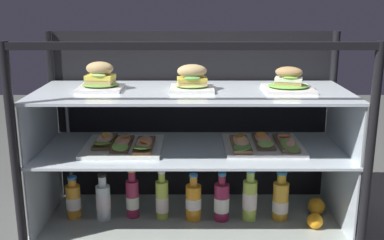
# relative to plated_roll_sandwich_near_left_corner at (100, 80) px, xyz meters

# --- Properties ---
(ground_plane) EXTENTS (6.00, 6.00, 0.02)m
(ground_plane) POSITION_rel_plated_roll_sandwich_near_left_corner_xyz_m (0.39, -0.02, -0.69)
(ground_plane) COLOR #494A48
(ground_plane) RESTS_ON ground
(case_base_deck) EXTENTS (1.40, 0.56, 0.04)m
(case_base_deck) POSITION_rel_plated_roll_sandwich_near_left_corner_xyz_m (0.39, -0.02, -0.66)
(case_base_deck) COLOR #9DA49C
(case_base_deck) RESTS_ON ground
(case_frame) EXTENTS (1.40, 0.56, 0.87)m
(case_frame) POSITION_rel_plated_roll_sandwich_near_left_corner_xyz_m (0.39, 0.13, -0.20)
(case_frame) COLOR black
(case_frame) RESTS_ON ground
(riser_lower_tier) EXTENTS (1.32, 0.49, 0.33)m
(riser_lower_tier) POSITION_rel_plated_roll_sandwich_near_left_corner_xyz_m (0.39, -0.02, -0.48)
(riser_lower_tier) COLOR silver
(riser_lower_tier) RESTS_ON case_base_deck
(shelf_lower_glass) EXTENTS (1.34, 0.51, 0.01)m
(shelf_lower_glass) POSITION_rel_plated_roll_sandwich_near_left_corner_xyz_m (0.39, -0.02, -0.31)
(shelf_lower_glass) COLOR silver
(shelf_lower_glass) RESTS_ON riser_lower_tier
(riser_upper_tier) EXTENTS (1.32, 0.49, 0.25)m
(riser_upper_tier) POSITION_rel_plated_roll_sandwich_near_left_corner_xyz_m (0.39, -0.02, -0.18)
(riser_upper_tier) COLOR silver
(riser_upper_tier) RESTS_ON shelf_lower_glass
(shelf_upper_glass) EXTENTS (1.34, 0.51, 0.01)m
(shelf_upper_glass) POSITION_rel_plated_roll_sandwich_near_left_corner_xyz_m (0.39, -0.02, -0.05)
(shelf_upper_glass) COLOR silver
(shelf_upper_glass) RESTS_ON riser_upper_tier
(plated_roll_sandwich_near_left_corner) EXTENTS (0.19, 0.19, 0.12)m
(plated_roll_sandwich_near_left_corner) POSITION_rel_plated_roll_sandwich_near_left_corner_xyz_m (0.00, 0.00, 0.00)
(plated_roll_sandwich_near_left_corner) COLOR white
(plated_roll_sandwich_near_left_corner) RESTS_ON shelf_upper_glass
(plated_roll_sandwich_far_left) EXTENTS (0.19, 0.19, 0.11)m
(plated_roll_sandwich_far_left) POSITION_rel_plated_roll_sandwich_near_left_corner_xyz_m (0.39, -0.01, -0.00)
(plated_roll_sandwich_far_left) COLOR white
(plated_roll_sandwich_far_left) RESTS_ON shelf_upper_glass
(plated_roll_sandwich_far_right) EXTENTS (0.21, 0.21, 0.10)m
(plated_roll_sandwich_far_right) POSITION_rel_plated_roll_sandwich_near_left_corner_xyz_m (0.80, -0.01, -0.01)
(plated_roll_sandwich_far_right) COLOR white
(plated_roll_sandwich_far_right) RESTS_ON shelf_upper_glass
(open_sandwich_tray_right_of_center) EXTENTS (0.34, 0.32, 0.06)m
(open_sandwich_tray_right_of_center) POSITION_rel_plated_roll_sandwich_near_left_corner_xyz_m (0.09, -0.03, -0.28)
(open_sandwich_tray_right_of_center) COLOR white
(open_sandwich_tray_right_of_center) RESTS_ON shelf_lower_glass
(open_sandwich_tray_mid_left) EXTENTS (0.34, 0.33, 0.06)m
(open_sandwich_tray_mid_left) POSITION_rel_plated_roll_sandwich_near_left_corner_xyz_m (0.71, -0.01, -0.28)
(open_sandwich_tray_mid_left) COLOR white
(open_sandwich_tray_mid_left) RESTS_ON shelf_lower_glass
(juice_bottle_front_second) EXTENTS (0.07, 0.07, 0.20)m
(juice_bottle_front_second) POSITION_rel_plated_roll_sandwich_near_left_corner_xyz_m (-0.15, -0.00, -0.56)
(juice_bottle_front_second) COLOR orange
(juice_bottle_front_second) RESTS_ON case_base_deck
(juice_bottle_front_right_end) EXTENTS (0.07, 0.07, 0.22)m
(juice_bottle_front_right_end) POSITION_rel_plated_roll_sandwich_near_left_corner_xyz_m (-0.01, -0.02, -0.55)
(juice_bottle_front_right_end) COLOR white
(juice_bottle_front_right_end) RESTS_ON case_base_deck
(juice_bottle_tucked_behind) EXTENTS (0.06, 0.06, 0.24)m
(juice_bottle_tucked_behind) POSITION_rel_plated_roll_sandwich_near_left_corner_xyz_m (0.12, 0.00, -0.55)
(juice_bottle_tucked_behind) COLOR #982443
(juice_bottle_tucked_behind) RESTS_ON case_base_deck
(juice_bottle_back_right) EXTENTS (0.06, 0.06, 0.23)m
(juice_bottle_back_right) POSITION_rel_plated_roll_sandwich_near_left_corner_xyz_m (0.26, -0.01, -0.55)
(juice_bottle_back_right) COLOR #B7CD45
(juice_bottle_back_right) RESTS_ON case_base_deck
(juice_bottle_front_middle) EXTENTS (0.07, 0.07, 0.22)m
(juice_bottle_front_middle) POSITION_rel_plated_roll_sandwich_near_left_corner_xyz_m (0.40, -0.02, -0.56)
(juice_bottle_front_middle) COLOR orange
(juice_bottle_front_middle) RESTS_ON case_base_deck
(juice_bottle_front_fourth) EXTENTS (0.07, 0.07, 0.23)m
(juice_bottle_front_fourth) POSITION_rel_plated_roll_sandwich_near_left_corner_xyz_m (0.53, -0.03, -0.55)
(juice_bottle_front_fourth) COLOR #952046
(juice_bottle_front_fourth) RESTS_ON case_base_deck
(juice_bottle_near_post) EXTENTS (0.07, 0.07, 0.24)m
(juice_bottle_near_post) POSITION_rel_plated_roll_sandwich_near_left_corner_xyz_m (0.65, -0.03, -0.54)
(juice_bottle_near_post) COLOR #B6D14C
(juice_bottle_near_post) RESTS_ON case_base_deck
(juice_bottle_front_left_end) EXTENTS (0.07, 0.07, 0.23)m
(juice_bottle_front_left_end) POSITION_rel_plated_roll_sandwich_near_left_corner_xyz_m (0.80, -0.02, -0.55)
(juice_bottle_front_left_end) COLOR gold
(juice_bottle_front_left_end) RESTS_ON case_base_deck
(orange_fruit_beside_bottles) EXTENTS (0.07, 0.07, 0.07)m
(orange_fruit_beside_bottles) POSITION_rel_plated_roll_sandwich_near_left_corner_xyz_m (0.93, -0.11, -0.61)
(orange_fruit_beside_bottles) COLOR orange
(orange_fruit_beside_bottles) RESTS_ON case_base_deck
(orange_fruit_near_left_post) EXTENTS (0.08, 0.08, 0.08)m
(orange_fruit_near_left_post) POSITION_rel_plated_roll_sandwich_near_left_corner_xyz_m (0.98, 0.03, -0.60)
(orange_fruit_near_left_post) COLOR orange
(orange_fruit_near_left_post) RESTS_ON case_base_deck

